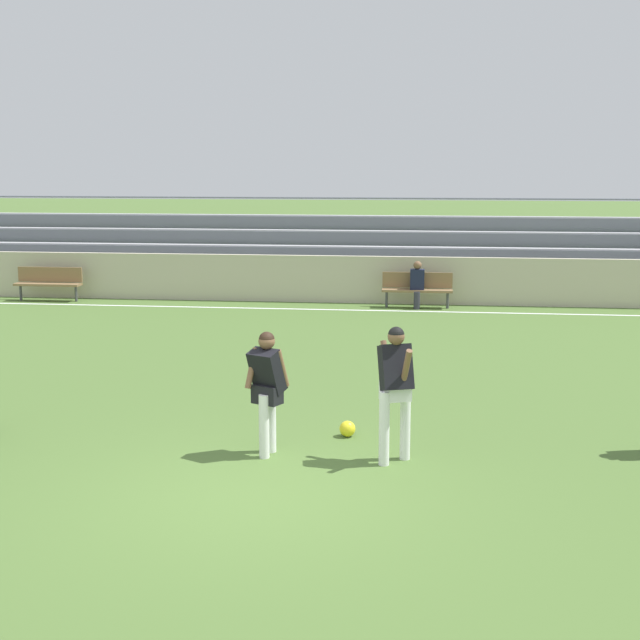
{
  "coord_description": "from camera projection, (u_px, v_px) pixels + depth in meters",
  "views": [
    {
      "loc": [
        1.84,
        -9.49,
        3.7
      ],
      "look_at": [
        0.2,
        4.2,
        1.27
      ],
      "focal_mm": 50.28,
      "sensor_mm": 36.0,
      "label": 1
    }
  ],
  "objects": [
    {
      "name": "player_dark_pressing_high",
      "position": [
        395.0,
        382.0,
        11.03
      ],
      "size": [
        0.48,
        0.64,
        1.72
      ],
      "color": "white",
      "rests_on": "ground"
    },
    {
      "name": "spectator_seated",
      "position": [
        417.0,
        281.0,
        22.88
      ],
      "size": [
        0.36,
        0.42,
        1.21
      ],
      "color": "#2D2D38",
      "rests_on": "ground"
    },
    {
      "name": "player_dark_wide_right",
      "position": [
        267.0,
        383.0,
        11.32
      ],
      "size": [
        0.56,
        0.51,
        1.61
      ],
      "color": "white",
      "rests_on": "ground"
    },
    {
      "name": "bleacher_stand",
      "position": [
        318.0,
        251.0,
        26.28
      ],
      "size": [
        22.92,
        2.93,
        2.64
      ],
      "color": "#B2B2B7",
      "rests_on": "ground"
    },
    {
      "name": "bench_far_right",
      "position": [
        49.0,
        281.0,
        24.18
      ],
      "size": [
        1.8,
        0.4,
        0.9
      ],
      "color": "olive",
      "rests_on": "ground"
    },
    {
      "name": "ground_plane",
      "position": [
        258.0,
        494.0,
        10.14
      ],
      "size": [
        160.0,
        160.0,
        0.0
      ],
      "primitive_type": "plane",
      "color": "#4C6B30"
    },
    {
      "name": "sideline_wall",
      "position": [
        356.0,
        279.0,
        23.78
      ],
      "size": [
        48.0,
        0.16,
        1.25
      ],
      "primitive_type": "cube",
      "color": "beige",
      "rests_on": "ground"
    },
    {
      "name": "bench_centre_sideline",
      "position": [
        417.0,
        286.0,
        23.02
      ],
      "size": [
        1.8,
        0.4,
        0.9
      ],
      "color": "olive",
      "rests_on": "ground"
    },
    {
      "name": "soccer_ball",
      "position": [
        347.0,
        429.0,
        12.22
      ],
      "size": [
        0.22,
        0.22,
        0.22
      ],
      "primitive_type": "sphere",
      "color": "yellow",
      "rests_on": "ground"
    },
    {
      "name": "field_line_sideline",
      "position": [
        352.0,
        310.0,
        22.69
      ],
      "size": [
        44.0,
        0.12,
        0.01
      ],
      "primitive_type": "cube",
      "color": "white",
      "rests_on": "ground"
    }
  ]
}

